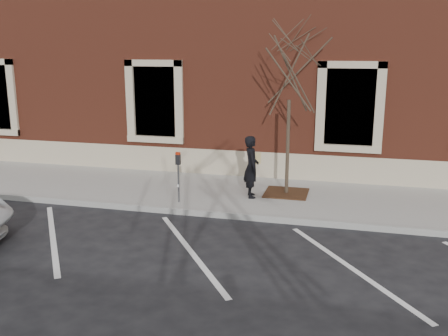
# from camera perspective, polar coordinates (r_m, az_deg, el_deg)

# --- Properties ---
(ground) EXTENTS (120.00, 120.00, 0.00)m
(ground) POSITION_cam_1_polar(r_m,az_deg,el_deg) (12.39, -0.69, -5.59)
(ground) COLOR #28282B
(ground) RESTS_ON ground
(sidewalk_near) EXTENTS (40.00, 3.50, 0.15)m
(sidewalk_near) POSITION_cam_1_polar(r_m,az_deg,el_deg) (13.98, 1.17, -3.01)
(sidewalk_near) COLOR gray
(sidewalk_near) RESTS_ON ground
(curb_near) EXTENTS (40.00, 0.12, 0.15)m
(curb_near) POSITION_cam_1_polar(r_m,az_deg,el_deg) (12.32, -0.75, -5.33)
(curb_near) COLOR #9E9E99
(curb_near) RESTS_ON ground
(parking_stripes) EXTENTS (28.00, 4.40, 0.01)m
(parking_stripes) POSITION_cam_1_polar(r_m,az_deg,el_deg) (10.42, -3.87, -9.43)
(parking_stripes) COLOR silver
(parking_stripes) RESTS_ON ground
(building_civic) EXTENTS (40.00, 8.62, 8.00)m
(building_civic) POSITION_cam_1_polar(r_m,az_deg,el_deg) (19.27, 5.41, 13.34)
(building_civic) COLOR brown
(building_civic) RESTS_ON ground
(man) EXTENTS (0.57, 0.70, 1.66)m
(man) POSITION_cam_1_polar(r_m,az_deg,el_deg) (13.29, 3.15, 0.15)
(man) COLOR black
(man) RESTS_ON sidewalk_near
(parking_meter) EXTENTS (0.12, 0.09, 1.33)m
(parking_meter) POSITION_cam_1_polar(r_m,az_deg,el_deg) (12.84, -5.26, 0.03)
(parking_meter) COLOR #595B60
(parking_meter) RESTS_ON sidewalk_near
(tree_grate) EXTENTS (1.17, 1.17, 0.03)m
(tree_grate) POSITION_cam_1_polar(r_m,az_deg,el_deg) (13.88, 7.13, -2.84)
(tree_grate) COLOR #472B16
(tree_grate) RESTS_ON sidewalk_near
(sapling) EXTENTS (2.81, 2.81, 4.69)m
(sapling) POSITION_cam_1_polar(r_m,az_deg,el_deg) (13.34, 7.55, 10.73)
(sapling) COLOR #4A3D2C
(sapling) RESTS_ON sidewalk_near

